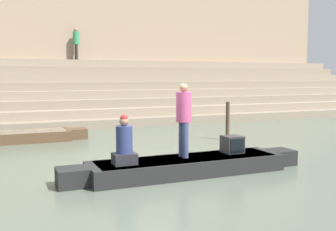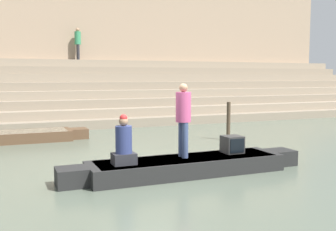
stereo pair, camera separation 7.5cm
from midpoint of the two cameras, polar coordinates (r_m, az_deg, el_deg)
name	(u,v)px [view 2 (the right image)]	position (r m, az deg, el deg)	size (l,w,h in m)	color
ground_plane	(148,169)	(9.98, -2.67, -7.75)	(120.00, 120.00, 0.00)	#566051
ghat_steps	(74,99)	(20.86, -13.35, 2.33)	(36.00, 5.66, 3.23)	gray
back_wall	(66,46)	(23.46, -14.53, 9.76)	(34.20, 1.28, 8.15)	tan
rowboat_main	(187,165)	(9.42, 3.02, -7.24)	(6.06, 1.29, 0.39)	black
person_standing	(183,115)	(9.31, 2.47, 0.06)	(0.36, 0.36, 1.76)	#3D4C75
person_rowing	(124,145)	(8.67, -6.19, -4.21)	(0.51, 0.40, 1.11)	#28282D
tv_set	(232,144)	(10.09, 9.53, -4.15)	(0.47, 0.47, 0.43)	#2D2D2D
moored_boat_shore	(7,137)	(14.94, -22.23, -2.88)	(5.65, 1.34, 0.37)	brown
mooring_post	(228,121)	(14.46, 8.91, -0.80)	(0.14, 0.14, 1.39)	#473828
person_on_steps	(78,41)	(22.62, -12.87, 10.43)	(0.34, 0.34, 1.74)	#28282D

